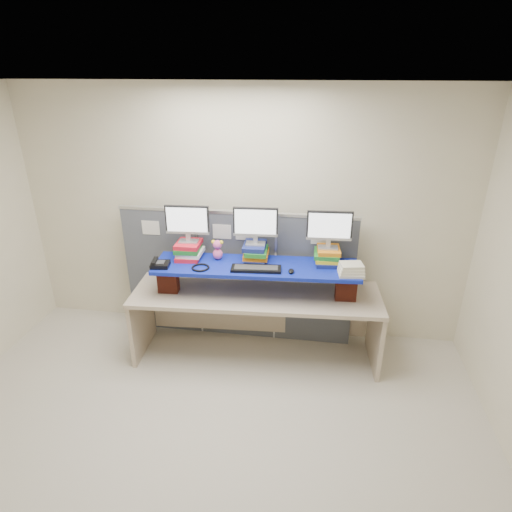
% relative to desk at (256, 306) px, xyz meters
% --- Properties ---
extents(room, '(5.00, 4.00, 2.80)m').
position_rel_desk_xyz_m(room, '(-0.27, -1.41, 0.78)').
color(room, beige).
rests_on(room, ground).
extents(cubicle_partition, '(2.60, 0.06, 1.53)m').
position_rel_desk_xyz_m(cubicle_partition, '(-0.27, 0.37, 0.15)').
color(cubicle_partition, '#444750').
rests_on(cubicle_partition, ground).
extents(desk, '(2.60, 0.91, 0.78)m').
position_rel_desk_xyz_m(desk, '(0.00, 0.00, 0.00)').
color(desk, '#B9A58D').
rests_on(desk, ground).
extents(brick_pier_left, '(0.21, 0.12, 0.28)m').
position_rel_desk_xyz_m(brick_pier_left, '(-0.90, -0.11, 0.30)').
color(brick_pier_left, maroon).
rests_on(brick_pier_left, desk).
extents(brick_pier_right, '(0.21, 0.12, 0.28)m').
position_rel_desk_xyz_m(brick_pier_right, '(0.90, 0.01, 0.30)').
color(brick_pier_right, maroon).
rests_on(brick_pier_right, desk).
extents(blue_board, '(2.08, 0.64, 0.04)m').
position_rel_desk_xyz_m(blue_board, '(0.00, 0.00, 0.45)').
color(blue_board, navy).
rests_on(blue_board, brick_pier_left).
extents(book_stack_left, '(0.28, 0.31, 0.18)m').
position_rel_desk_xyz_m(book_stack_left, '(-0.71, 0.07, 0.56)').
color(book_stack_left, red).
rests_on(book_stack_left, blue_board).
extents(book_stack_center, '(0.26, 0.32, 0.18)m').
position_rel_desk_xyz_m(book_stack_center, '(-0.02, 0.12, 0.56)').
color(book_stack_center, navy).
rests_on(book_stack_center, blue_board).
extents(book_stack_right, '(0.28, 0.32, 0.16)m').
position_rel_desk_xyz_m(book_stack_right, '(0.70, 0.17, 0.55)').
color(book_stack_right, navy).
rests_on(book_stack_right, blue_board).
extents(monitor_left, '(0.45, 0.14, 0.39)m').
position_rel_desk_xyz_m(monitor_left, '(-0.71, 0.07, 0.87)').
color(monitor_left, '#ADACB1').
rests_on(monitor_left, book_stack_left).
extents(monitor_center, '(0.45, 0.14, 0.39)m').
position_rel_desk_xyz_m(monitor_center, '(-0.02, 0.12, 0.87)').
color(monitor_center, '#ADACB1').
rests_on(monitor_center, book_stack_center).
extents(monitor_right, '(0.45, 0.14, 0.39)m').
position_rel_desk_xyz_m(monitor_right, '(0.70, 0.16, 0.85)').
color(monitor_right, '#ADACB1').
rests_on(monitor_right, book_stack_right).
extents(keyboard, '(0.50, 0.21, 0.03)m').
position_rel_desk_xyz_m(keyboard, '(0.02, -0.11, 0.49)').
color(keyboard, black).
rests_on(keyboard, blue_board).
extents(mouse, '(0.08, 0.11, 0.03)m').
position_rel_desk_xyz_m(mouse, '(0.36, -0.11, 0.49)').
color(mouse, black).
rests_on(mouse, blue_board).
extents(desk_phone, '(0.20, 0.18, 0.08)m').
position_rel_desk_xyz_m(desk_phone, '(-0.94, -0.18, 0.50)').
color(desk_phone, black).
rests_on(desk_phone, blue_board).
extents(headset, '(0.21, 0.21, 0.02)m').
position_rel_desk_xyz_m(headset, '(-0.53, -0.16, 0.48)').
color(headset, black).
rests_on(headset, blue_board).
extents(plush_toy, '(0.12, 0.09, 0.21)m').
position_rel_desk_xyz_m(plush_toy, '(-0.41, 0.08, 0.58)').
color(plush_toy, '#EE5A9E').
rests_on(plush_toy, blue_board).
extents(binder_stack, '(0.26, 0.22, 0.11)m').
position_rel_desk_xyz_m(binder_stack, '(0.93, -0.07, 0.53)').
color(binder_stack, beige).
rests_on(binder_stack, blue_board).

